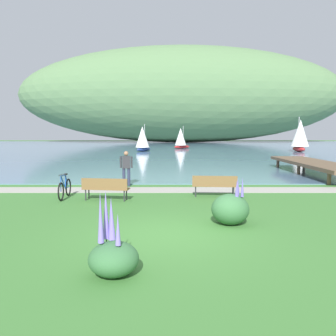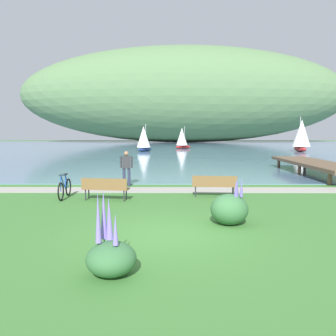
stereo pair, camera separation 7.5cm
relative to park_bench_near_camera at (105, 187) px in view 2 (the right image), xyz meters
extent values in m
plane|color=#3D7533|center=(2.44, -4.40, -0.52)|extent=(200.00, 200.00, 0.00)
cube|color=#5B7F9E|center=(2.44, 43.97, -0.50)|extent=(180.00, 80.00, 0.04)
ellipsoid|color=#567A4C|center=(6.07, 72.75, 11.18)|extent=(80.79, 28.00, 23.32)
cube|color=#A39E93|center=(2.44, 2.38, -0.52)|extent=(60.00, 1.50, 0.01)
cube|color=brown|center=(0.01, 0.08, -0.07)|extent=(1.85, 0.73, 0.05)
cube|color=brown|center=(-0.02, -0.13, 0.15)|extent=(1.79, 0.30, 0.40)
cylinder|color=#2D2D33|center=(-0.72, 0.35, -0.30)|extent=(0.05, 0.05, 0.45)
cylinder|color=#2D2D33|center=(0.79, 0.14, -0.30)|extent=(0.05, 0.05, 0.45)
cylinder|color=#2D2D33|center=(-0.77, 0.02, -0.30)|extent=(0.05, 0.05, 0.45)
cylinder|color=#2D2D33|center=(0.74, -0.20, -0.30)|extent=(0.05, 0.05, 0.45)
cube|color=brown|center=(4.30, 0.84, -0.07)|extent=(1.84, 0.64, 0.05)
cube|color=brown|center=(4.29, 0.63, 0.15)|extent=(1.80, 0.20, 0.40)
cylinder|color=#2D2D33|center=(3.56, 1.07, -0.30)|extent=(0.05, 0.05, 0.45)
cylinder|color=#2D2D33|center=(5.08, 0.94, -0.30)|extent=(0.05, 0.05, 0.45)
cylinder|color=#2D2D33|center=(3.53, 0.74, -0.30)|extent=(0.05, 0.05, 0.45)
cylinder|color=#2D2D33|center=(5.05, 0.61, -0.30)|extent=(0.05, 0.05, 0.45)
torus|color=black|center=(-1.69, -0.08, -0.16)|extent=(0.08, 0.72, 0.72)
torus|color=black|center=(-1.71, 0.97, -0.16)|extent=(0.08, 0.72, 0.72)
cylinder|color=#1E4CB2|center=(-1.70, 0.26, 0.15)|extent=(0.06, 0.61, 0.61)
cylinder|color=#1E4CB2|center=(-1.70, 0.30, 0.41)|extent=(0.05, 0.66, 0.09)
cylinder|color=#1E4CB2|center=(-1.70, 0.58, 0.12)|extent=(0.05, 0.12, 0.54)
cylinder|color=#1E4CB2|center=(-1.71, 0.76, -0.15)|extent=(0.04, 0.43, 0.05)
cylinder|color=#1E4CB2|center=(-1.71, 0.80, 0.11)|extent=(0.04, 0.37, 0.56)
cylinder|color=#1E4CB2|center=(-1.69, -0.06, 0.14)|extent=(0.04, 0.09, 0.60)
cube|color=black|center=(-1.70, 0.62, 0.42)|extent=(0.11, 0.24, 0.05)
cylinder|color=black|center=(-1.69, -0.03, 0.48)|extent=(0.03, 0.48, 0.02)
cylinder|color=#282D47|center=(0.27, 3.46, -0.08)|extent=(0.14, 0.14, 0.88)
cylinder|color=#282D47|center=(0.50, 3.48, -0.08)|extent=(0.14, 0.14, 0.88)
cube|color=#2D2D33|center=(0.38, 3.47, 0.66)|extent=(0.40, 0.26, 0.60)
sphere|color=#9E7051|center=(0.38, 3.47, 1.08)|extent=(0.22, 0.22, 0.22)
cylinder|color=#2D2D33|center=(0.13, 3.44, 0.66)|extent=(0.09, 0.09, 0.56)
cylinder|color=#2D2D33|center=(0.64, 3.50, 0.66)|extent=(0.09, 0.09, 0.56)
ellipsoid|color=#386B3D|center=(4.18, -3.41, -0.08)|extent=(1.07, 1.07, 0.88)
cylinder|color=#386B3D|center=(4.40, -3.30, 0.24)|extent=(0.02, 0.02, 0.12)
cone|color=#6B5BB7|center=(4.40, -3.30, 0.55)|extent=(0.11, 0.11, 0.51)
cylinder|color=#386B3D|center=(4.33, -3.53, 0.24)|extent=(0.02, 0.02, 0.12)
cone|color=#6B5BB7|center=(4.33, -3.53, 0.53)|extent=(0.11, 0.11, 0.47)
cylinder|color=#386B3D|center=(4.49, -3.53, 0.24)|extent=(0.02, 0.02, 0.12)
cone|color=#6B5BB7|center=(4.49, -3.53, 0.58)|extent=(0.09, 0.09, 0.56)
ellipsoid|color=#386B3D|center=(1.41, -6.91, -0.21)|extent=(0.93, 0.93, 0.63)
cylinder|color=#386B3D|center=(1.34, -6.70, 0.04)|extent=(0.02, 0.02, 0.12)
cone|color=#8470D1|center=(1.34, -6.70, 0.50)|extent=(0.13, 0.13, 0.80)
cylinder|color=#386B3D|center=(1.24, -6.65, 0.04)|extent=(0.02, 0.02, 0.12)
cone|color=#8470D1|center=(1.24, -6.65, 0.56)|extent=(0.14, 0.14, 0.92)
cylinder|color=#386B3D|center=(1.52, -7.05, 0.04)|extent=(0.02, 0.02, 0.12)
cone|color=#8470D1|center=(1.52, -7.05, 0.39)|extent=(0.10, 0.10, 0.57)
cylinder|color=#386B3D|center=(1.36, -6.72, 0.04)|extent=(0.02, 0.02, 0.12)
cone|color=#8470D1|center=(1.36, -6.72, 0.44)|extent=(0.15, 0.15, 0.68)
cylinder|color=#386B3D|center=(1.19, -6.91, 0.04)|extent=(0.02, 0.02, 0.12)
cone|color=#8470D1|center=(1.19, -6.91, 0.57)|extent=(0.12, 0.12, 0.94)
ellipsoid|color=#B22323|center=(19.92, 32.73, -0.14)|extent=(1.30, 3.97, 0.69)
cylinder|color=#B2B2B2|center=(19.94, 33.03, 2.17)|extent=(0.10, 0.10, 3.92)
cone|color=white|center=(19.90, 32.36, 1.97)|extent=(2.44, 2.44, 3.53)
ellipsoid|color=navy|center=(-0.88, 33.12, -0.21)|extent=(2.30, 3.14, 0.55)
cylinder|color=#B2B2B2|center=(-0.76, 33.33, 1.62)|extent=(0.08, 0.08, 3.12)
cone|color=white|center=(-1.02, 32.86, 1.47)|extent=(2.52, 2.52, 2.80)
ellipsoid|color=#B22323|center=(4.61, 40.88, -0.22)|extent=(2.92, 2.46, 0.53)
cylinder|color=#B2B2B2|center=(4.80, 41.01, 1.54)|extent=(0.08, 0.08, 3.00)
cone|color=white|center=(4.38, 40.71, 1.39)|extent=(2.49, 2.49, 2.70)
cube|color=brown|center=(11.44, 7.97, 0.18)|extent=(2.40, 10.00, 0.20)
cylinder|color=brown|center=(10.48, 3.97, -0.22)|extent=(0.20, 0.20, 0.60)
cylinder|color=brown|center=(10.48, 7.97, -0.22)|extent=(0.20, 0.20, 0.60)
cylinder|color=brown|center=(12.40, 7.97, -0.22)|extent=(0.20, 0.20, 0.60)
cylinder|color=brown|center=(10.48, 11.97, -0.22)|extent=(0.20, 0.20, 0.60)
cylinder|color=brown|center=(12.40, 11.97, -0.22)|extent=(0.20, 0.20, 0.60)
camera|label=1|loc=(2.41, -12.94, 2.11)|focal=36.49mm
camera|label=2|loc=(2.48, -12.94, 2.11)|focal=36.49mm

